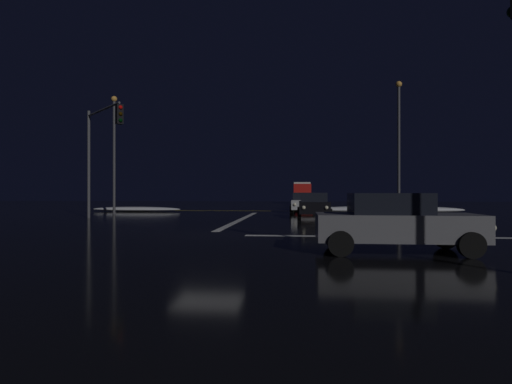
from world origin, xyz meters
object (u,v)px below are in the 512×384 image
Objects in this scene: sedan_blue at (305,199)px; streetlamp_right_near at (399,138)px; streetlamp_left_near at (114,146)px; traffic_signal_nw at (100,140)px; box_truck at (302,192)px; sedan_green at (300,199)px; sedan_orange at (305,200)px; sedan_gray_crossing at (395,222)px; sedan_silver at (303,203)px; sedan_red at (305,201)px; sedan_black at (314,205)px.

streetlamp_right_near is (6.21, -18.76, 4.59)m from sedan_blue.
streetlamp_right_near is (20.71, -0.00, 0.30)m from streetlamp_left_near.
streetlamp_left_near is at bearing 107.99° from traffic_signal_nw.
sedan_blue is at bearing -89.19° from box_truck.
streetlamp_right_near is (6.70, -24.59, 4.59)m from sedan_green.
sedan_orange is 11.49m from sedan_green.
box_truck reaches higher than sedan_orange.
traffic_signal_nw is (-11.84, -31.26, 3.84)m from sedan_green.
sedan_green and sedan_gray_crossing have the same top height.
box_truck is (-0.19, 13.34, 0.91)m from sedan_blue.
traffic_signal_nw reaches higher than sedan_blue.
sedan_green is (-0.10, 22.26, 0.00)m from sedan_silver.
sedan_red is 10.92m from sedan_blue.
sedan_green is at bearing 91.32° from sedan_black.
streetlamp_right_near reaches higher than sedan_red.
sedan_green is at bearing -92.35° from box_truck.
sedan_red is 16.75m from sedan_green.
sedan_orange is 1.00× the size of sedan_blue.
streetlamp_left_near is at bearing 165.53° from sedan_black.
sedan_gray_crossing is (2.14, -21.17, 0.00)m from sedan_silver.
traffic_signal_nw is at bearing -143.00° from sedan_silver.
streetlamp_right_near is at bearing 19.77° from traffic_signal_nw.
sedan_blue is at bearing 108.31° from streetlamp_right_near.
sedan_orange is 32.00m from sedan_gray_crossing.
sedan_black is 15.14m from sedan_gray_crossing.
sedan_green is 0.49× the size of streetlamp_left_near.
sedan_orange is 1.00× the size of sedan_green.
sedan_red is at bearing 94.11° from sedan_gray_crossing.
sedan_red is 19.32m from traffic_signal_nw.
sedan_black and sedan_blue have the same top height.
sedan_silver is 0.52× the size of box_truck.
sedan_gray_crossing is (2.24, -43.43, 0.00)m from sedan_green.
box_truck is (-0.01, 24.26, 0.91)m from sedan_red.
sedan_orange is 0.49× the size of streetlamp_left_near.
sedan_green is at bearing 69.26° from traffic_signal_nw.
sedan_black is 1.00× the size of sedan_silver.
sedan_green is 0.65× the size of traffic_signal_nw.
traffic_signal_nw reaches higher than sedan_gray_crossing.
streetlamp_left_near is (-2.16, 6.66, 0.45)m from traffic_signal_nw.
traffic_signal_nw is (-12.33, -25.43, 3.84)m from sedan_blue.
sedan_red is 1.00× the size of sedan_blue.
streetlamp_right_near is at bearing -64.52° from sedan_orange.
sedan_red is 26.75m from sedan_gray_crossing.
sedan_blue is 24.10m from streetlamp_left_near.
streetlamp_right_near is (4.47, 18.84, 4.59)m from sedan_gray_crossing.
sedan_red is at bearing -91.44° from sedan_orange.
sedan_green is (-0.45, 11.48, 0.00)m from sedan_orange.
traffic_signal_nw is (-14.08, 12.17, 3.84)m from sedan_gray_crossing.
streetlamp_left_near is at bearing -127.69° from sedan_blue.
sedan_orange is at bearing 115.48° from streetlamp_right_near.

